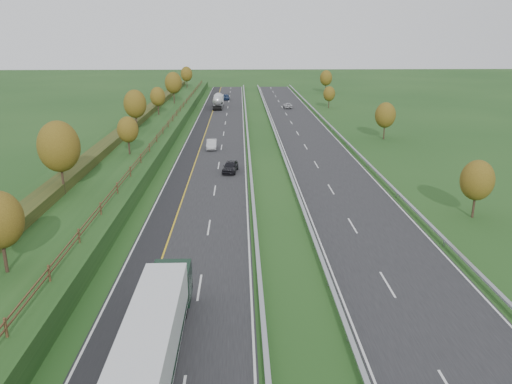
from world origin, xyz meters
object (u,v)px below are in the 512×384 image
Objects in this scene: car_dark_near at (230,167)px; road_tanker at (218,100)px; box_lorry at (154,337)px; car_oncoming at (288,106)px; car_silver_mid at (212,144)px; car_small_far at (226,97)px.

road_tanker is at bearing 101.71° from car_dark_near.
car_dark_near is (3.35, 42.09, -1.53)m from box_lorry.
road_tanker is 17.81m from car_oncoming.
road_tanker is (-0.83, 104.98, -0.47)m from box_lorry.
car_silver_mid is (0.06, 56.75, -1.54)m from box_lorry.
car_oncoming is (16.84, 46.96, -0.12)m from car_silver_mid.
car_silver_mid is at bearing 110.55° from car_dark_near.
road_tanker is 2.45× the size of car_oncoming.
car_silver_mid is 64.63m from car_small_far.
car_oncoming is at bearing 80.74° from box_lorry.
car_dark_near reaches higher than car_oncoming.
box_lorry is 104.99m from road_tanker.
box_lorry is 3.23× the size of car_small_far.
car_small_far is 23.95m from car_oncoming.
box_lorry is 3.63× the size of car_dark_near.
car_small_far is at bearing -47.03° from car_oncoming.
car_dark_near is at bearing -86.20° from road_tanker.
car_dark_near is at bearing 85.45° from box_lorry.
box_lorry is at bearing -89.55° from road_tanker.
road_tanker is at bearing 90.18° from car_silver_mid.
car_dark_near is 15.03m from car_silver_mid.
car_silver_mid reaches higher than car_small_far.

